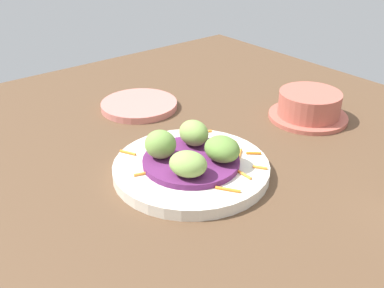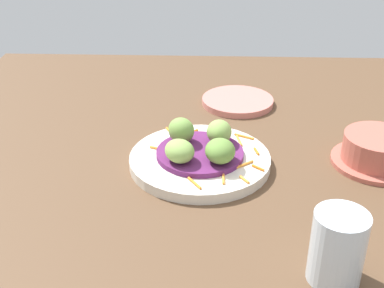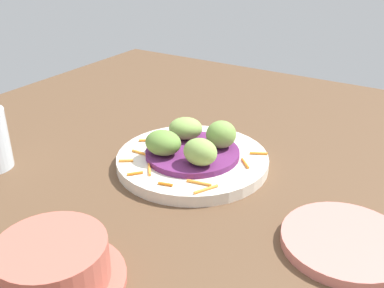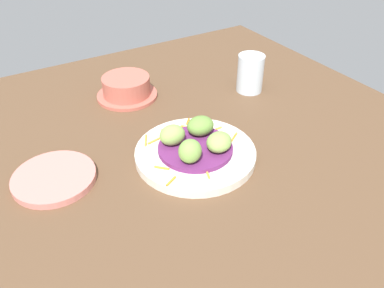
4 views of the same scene
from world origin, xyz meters
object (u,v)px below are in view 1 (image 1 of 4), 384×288
Objects in this scene: guac_scoop_center at (194,133)px; guac_scoop_back at (188,164)px; guac_scoop_left at (222,149)px; side_plate_small at (139,105)px; guac_scoop_right at (160,144)px; terracotta_bowl at (307,106)px; main_plate at (191,169)px.

guac_scoop_back is at bearing 45.90° from guac_scoop_center.
guac_scoop_center is (0.10, -6.38, 0.12)cm from guac_scoop_left.
side_plate_small is at bearing -100.63° from guac_scoop_center.
side_plate_small is at bearing -110.04° from guac_scoop_back.
guac_scoop_left is at bearing 90.90° from guac_scoop_center.
guac_scoop_back reaches higher than side_plate_small.
guac_scoop_right reaches higher than terracotta_bowl.
guac_scoop_left is 0.37× the size of side_plate_small.
guac_scoop_right is at bearing -2.17° from terracotta_bowl.
side_plate_small is (-7.29, -25.34, -0.23)cm from main_plate.
guac_scoop_left is (-3.24, 3.14, 3.60)cm from main_plate.
terracotta_bowl is (-26.05, -5.04, -2.05)cm from guac_scoop_left.
main_plate is at bearing 3.72° from terracotta_bowl.
guac_scoop_left reaches higher than terracotta_bowl.
guac_scoop_right is 0.31× the size of side_plate_small.
guac_scoop_back is at bearing 45.90° from main_plate.
side_plate_small is at bearing -115.37° from guac_scoop_right.
guac_scoop_center is 6.38cm from guac_scoop_right.
side_plate_small is (-10.52, -22.20, -4.16)cm from guac_scoop_right.
guac_scoop_right is 32.64cm from terracotta_bowl.
guac_scoop_left is 6.38cm from guac_scoop_back.
guac_scoop_center is 0.34× the size of side_plate_small.
guac_scoop_back is 30.65cm from side_plate_small.
side_plate_small is at bearing -106.04° from main_plate.
guac_scoop_center reaches higher than terracotta_bowl.
guac_scoop_back is (6.38, 0.10, -0.10)cm from guac_scoop_left.
guac_scoop_left is at bearing 135.90° from guac_scoop_right.
guac_scoop_back is at bearing 0.90° from guac_scoop_left.
main_plate is 5.71cm from guac_scoop_back.
main_plate is 5.98cm from guac_scoop_right.
guac_scoop_right is at bearing -44.10° from guac_scoop_left.
side_plate_small is 32.19cm from terracotta_bowl.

